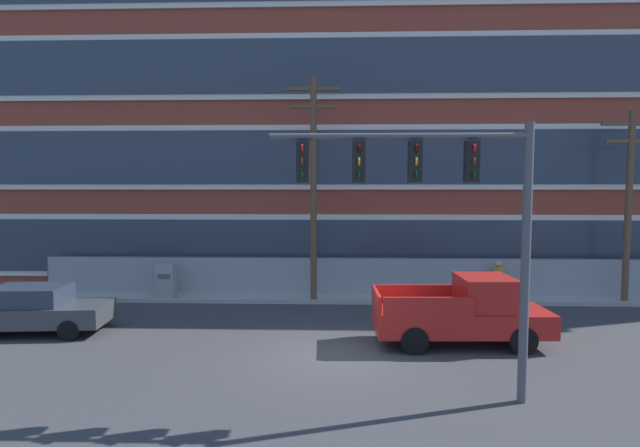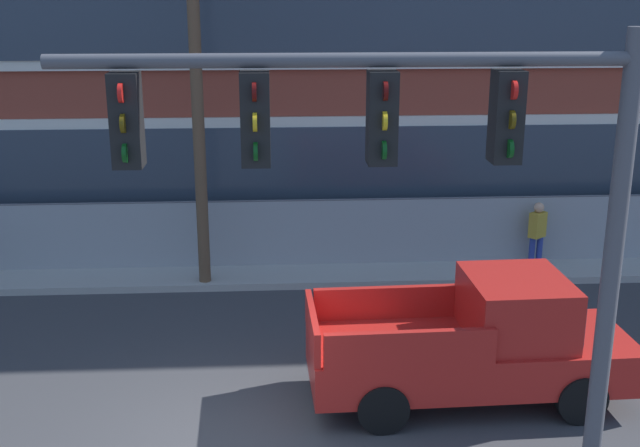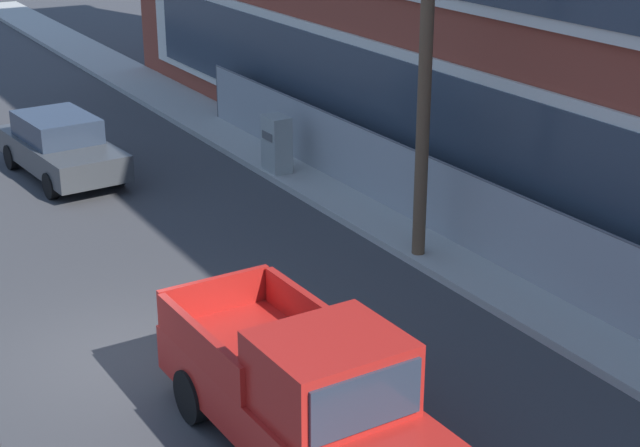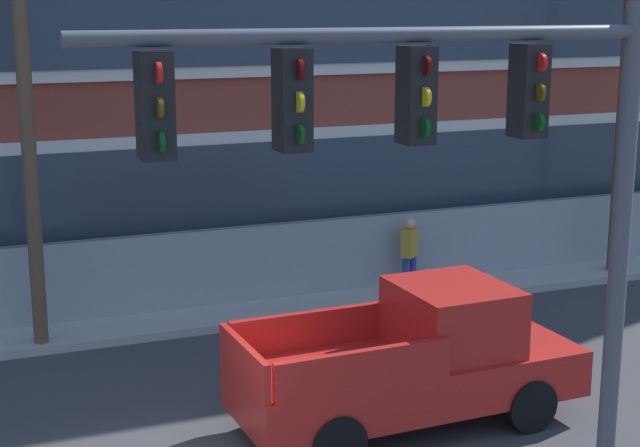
# 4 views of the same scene
# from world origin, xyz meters

# --- Properties ---
(sidewalk_building_side) EXTENTS (80.00, 2.03, 0.16)m
(sidewalk_building_side) POSITION_xyz_m (0.00, 7.20, 0.08)
(sidewalk_building_side) COLOR #9E9B93
(sidewalk_building_side) RESTS_ON ground
(chain_link_fence) EXTENTS (29.16, 0.06, 1.75)m
(chain_link_fence) POSITION_xyz_m (2.01, 7.46, 0.89)
(chain_link_fence) COLOR gray
(chain_link_fence) RESTS_ON ground
(traffic_signal_mast) EXTENTS (5.70, 0.43, 6.18)m
(traffic_signal_mast) POSITION_xyz_m (2.38, -2.90, 4.62)
(traffic_signal_mast) COLOR #4C4C51
(traffic_signal_mast) RESTS_ON ground
(pickup_truck_red) EXTENTS (5.30, 2.15, 2.09)m
(pickup_truck_red) POSITION_xyz_m (4.06, 1.16, 0.97)
(pickup_truck_red) COLOR #AD1E19
(pickup_truck_red) RESTS_ON ground
(utility_pole_near_corner) EXTENTS (2.16, 0.26, 9.22)m
(utility_pole_near_corner) POSITION_xyz_m (-0.77, 6.46, 5.03)
(utility_pole_near_corner) COLOR brown
(utility_pole_near_corner) RESTS_ON ground
(utility_pole_midblock) EXTENTS (2.41, 0.26, 7.80)m
(utility_pole_midblock) POSITION_xyz_m (11.93, 6.64, 4.34)
(utility_pole_midblock) COLOR brown
(utility_pole_midblock) RESTS_ON ground
(pedestrian_near_cabinet) EXTENTS (0.46, 0.44, 1.69)m
(pedestrian_near_cabinet) POSITION_xyz_m (6.96, 7.10, 0.97)
(pedestrian_near_cabinet) COLOR navy
(pedestrian_near_cabinet) RESTS_ON ground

